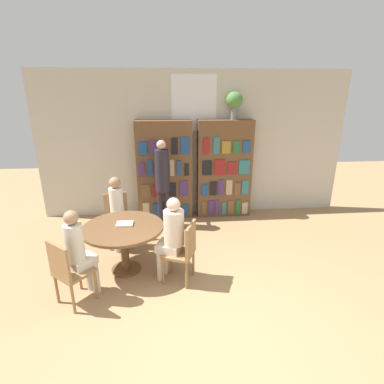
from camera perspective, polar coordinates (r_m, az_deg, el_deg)
The scene contains 14 objects.
ground_plane at distance 3.68m, azimuth 6.27°, elevation -26.62°, with size 16.00×16.00×0.00m, color #9E7A51.
wall_back at distance 6.35m, azimuth 0.35°, elevation 8.95°, with size 6.40×0.07×3.00m.
bookshelf_left at distance 6.24m, azimuth -5.23°, elevation 4.07°, with size 1.13×0.34×2.04m.
bookshelf_right at distance 6.35m, azimuth 6.14°, elevation 4.31°, with size 1.13×0.34×2.04m.
flower_vase at distance 6.19m, azimuth 8.09°, elevation 16.73°, with size 0.32×0.32×0.54m.
reading_table at distance 4.54m, azimuth -12.93°, elevation -7.80°, with size 1.18×1.18×0.73m.
chair_near_camera at distance 4.12m, azimuth -22.53°, elevation -13.55°, with size 0.56×0.56×0.90m.
chair_left_side at distance 5.43m, azimuth -14.07°, elevation -4.51°, with size 0.49×0.49×0.90m.
chair_far_side at distance 4.25m, azimuth -1.60°, elevation -10.87°, with size 0.52×0.52×0.90m.
seated_reader_left at distance 5.18m, azimuth -14.03°, elevation -3.26°, with size 0.30×0.37×1.26m.
seated_reader_right at distance 4.20m, azimuth -3.95°, elevation -7.93°, with size 0.42×0.38×1.26m.
seated_reader_back at distance 4.11m, azimuth -20.68°, elevation -10.30°, with size 0.38×0.39×1.25m.
librarian_standing at distance 5.75m, azimuth -5.65°, elevation 3.03°, with size 0.27×0.54×1.73m.
open_book_on_table at distance 4.52m, azimuth -12.70°, elevation -5.97°, with size 0.24×0.18×0.03m.
Camera 1 is at (-0.58, -2.51, 2.63)m, focal length 28.00 mm.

